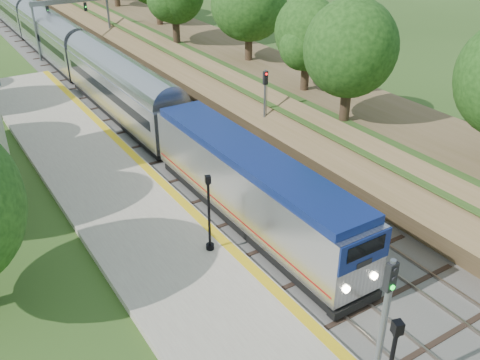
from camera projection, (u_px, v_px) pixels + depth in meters
trackbed at (61, 46)px, 62.70m from camera, size 9.50×170.00×0.28m
platform at (168, 256)px, 26.62m from camera, size 6.40×68.00×0.38m
yellow_stripe at (218, 235)px, 27.87m from camera, size 0.55×68.00×0.01m
embankment at (126, 22)px, 65.72m from camera, size 10.64×170.00×11.70m
signal_gantry at (71, 12)px, 56.93m from camera, size 8.40×0.38×6.20m
trees_behind_platform at (5, 172)px, 25.19m from camera, size 7.82×53.32×7.21m
train at (32, 24)px, 63.59m from camera, size 2.83×113.55×4.16m
lamppost_far at (209, 218)px, 25.94m from camera, size 0.41×0.41×4.15m
signal_platform at (384, 319)px, 17.17m from camera, size 0.36×0.28×6.07m
signal_farside at (265, 101)px, 36.39m from camera, size 0.31×0.25×5.64m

